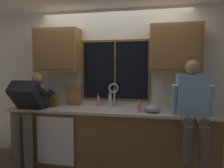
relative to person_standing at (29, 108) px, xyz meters
name	(u,v)px	position (x,y,z in m)	size (l,w,h in m)	color
back_wall	(115,85)	(1.24, 0.64, 0.34)	(5.57, 0.12, 2.55)	silver
ceiling_downlight_left	(43,2)	(0.29, -0.02, 1.61)	(0.14, 0.14, 0.01)	#FFEAB2
window_glass	(115,70)	(1.26, 0.57, 0.59)	(1.10, 0.02, 0.95)	black
window_frame_top	(115,41)	(1.26, 0.56, 1.08)	(1.17, 0.02, 0.04)	brown
window_frame_bottom	(115,100)	(1.26, 0.56, 0.10)	(1.17, 0.02, 0.04)	brown
window_frame_left	(83,70)	(0.69, 0.56, 0.59)	(0.04, 0.02, 0.95)	brown
window_frame_right	(149,71)	(1.83, 0.56, 0.59)	(0.04, 0.02, 0.95)	brown
window_mullion_center	(115,70)	(1.26, 0.56, 0.59)	(0.02, 0.02, 0.95)	brown
lower_cabinet_run	(110,139)	(1.24, 0.29, -0.50)	(3.17, 0.58, 0.88)	brown
countertop	(110,111)	(1.24, 0.27, -0.04)	(3.23, 0.62, 0.04)	beige
dishwasher_front	(55,141)	(0.45, -0.03, -0.48)	(0.60, 0.02, 0.74)	white
upper_cabinet_left	(58,51)	(0.30, 0.41, 0.92)	(0.75, 0.36, 0.72)	olive
upper_cabinet_right	(175,49)	(2.22, 0.41, 0.92)	(0.75, 0.36, 0.72)	olive
sink	(111,115)	(1.26, 0.28, -0.11)	(0.80, 0.46, 0.21)	#B7B7BC
faucet	(114,92)	(1.27, 0.46, 0.24)	(0.18, 0.09, 0.40)	silver
person_standing	(29,108)	(0.00, 0.00, 0.00)	(0.53, 0.72, 1.49)	#595147
person_sitting_on_counter	(193,103)	(2.42, 0.01, 0.17)	(0.54, 0.61, 1.26)	#595147
knife_block	(53,100)	(0.25, 0.32, 0.09)	(0.12, 0.18, 0.32)	brown
cutting_board	(73,95)	(0.53, 0.49, 0.17)	(0.27, 0.02, 0.38)	#997047
mixing_bowl	(152,109)	(1.89, 0.19, 0.04)	(0.24, 0.24, 0.12)	#8C99A8
soap_dispenser	(139,108)	(1.70, 0.16, 0.05)	(0.06, 0.07, 0.18)	pink
bottle_green_glass	(98,101)	(0.99, 0.47, 0.08)	(0.05, 0.05, 0.22)	pink
bottle_tall_clear	(110,100)	(1.19, 0.51, 0.10)	(0.06, 0.06, 0.28)	silver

